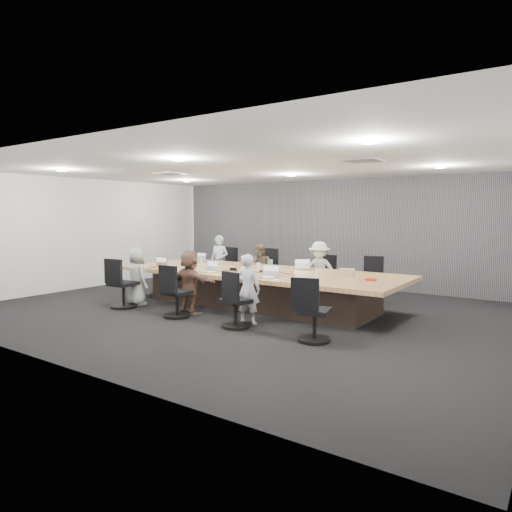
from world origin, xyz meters
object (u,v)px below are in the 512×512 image
Objects in this scene: person_2 at (319,271)px; laptop_5 at (209,272)px; mug_brown at (165,262)px; stapler at (233,269)px; chair_5 at (177,297)px; laptop_4 at (156,267)px; chair_4 at (123,288)px; laptop_2 at (308,269)px; chair_2 at (326,281)px; chair_1 at (269,273)px; bottle_clear at (201,261)px; laptop_1 at (248,264)px; snack_packet at (371,280)px; chair_6 at (236,306)px; person_0 at (219,262)px; conference_table at (259,287)px; chair_0 at (228,270)px; laptop_6 at (265,277)px; canvas_bag at (347,273)px; person_5 at (190,282)px; person_6 at (248,289)px; chair_3 at (367,284)px; chair_7 at (315,316)px; person_4 at (137,277)px; laptop_0 at (205,261)px; bottle_green_right at (271,266)px; person_1 at (261,269)px.

person_2 reaches higher than laptop_5.
stapler is (1.95, 0.05, -0.03)m from mug_brown.
chair_5 reaches higher than laptop_4.
chair_4 reaches higher than laptop_2.
chair_1 is at bearing 10.16° from chair_2.
bottle_clear reaches higher than chair_2.
mug_brown reaches higher than laptop_1.
chair_2 is 2.88m from bottle_clear.
snack_packet is (1.71, -1.43, 0.11)m from person_2.
person_0 is (-2.84, 3.05, 0.30)m from chair_6.
conference_table is 1.54m from person_2.
chair_0 reaches higher than laptop_6.
canvas_bag is (2.70, -0.61, 0.06)m from laptop_1.
person_5 is 1.36m from person_6.
stapler reaches higher than conference_table.
chair_1 is at bearing 129.21° from chair_6.
conference_table is 2.39m from chair_3.
chair_7 is at bearing -0.44° from chair_5.
chair_5 is 2.88m from laptop_2.
canvas_bag is (3.43, 0.19, -0.03)m from bottle_clear.
person_2 is at bearing -145.83° from laptop_1.
chair_7 is at bearing -16.70° from mug_brown.
person_2 is 1.08× the size of person_4.
chair_2 is 0.98m from laptop_2.
chair_4 is at bearing 27.13° from chair_3.
person_6 is at bearing -13.13° from laptop_5.
laptop_5 is (-1.38, -2.50, 0.38)m from chair_2.
canvas_bag reaches higher than chair_7.
chair_5 is at bearing 178.43° from person_4.
person_4 reaches higher than laptop_1.
mug_brown is (-0.22, 0.47, 0.05)m from laptop_4.
person_6 is 7.92× the size of stapler.
bottle_clear is at bearing -102.25° from person_4.
chair_3 is 3.96m from laptop_0.
bottle_green_right reaches higher than laptop_5.
bottle_clear is at bearing 4.32° from laptop_2.
chair_3 is 4.92m from person_4.
mug_brown is at bearing 173.73° from laptop_5.
person_2 is (2.86, -0.35, 0.23)m from chair_0.
chair_0 is 5.39× the size of stapler.
canvas_bag is at bearing -26.66° from person_0.
chair_1 is (1.30, 0.00, 0.02)m from chair_0.
chair_3 is at bearing 55.79° from bottle_green_right.
chair_5 is 2.84× the size of canvas_bag.
chair_1 is 2.93× the size of laptop_0.
chair_6 is 2.27m from canvas_bag.
chair_0 is 0.70× the size of person_1.
person_0 is 6.74× the size of bottle_clear.
canvas_bag is at bearing 137.22° from laptop_2.
person_0 is 3.96× the size of laptop_6.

